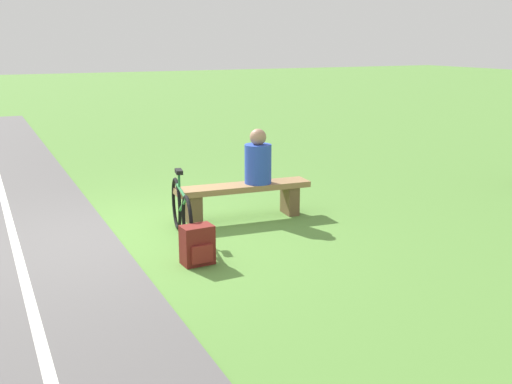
% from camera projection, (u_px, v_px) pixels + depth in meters
% --- Properties ---
extents(ground_plane, '(80.00, 80.00, 0.00)m').
position_uv_depth(ground_plane, '(124.00, 239.00, 7.64)').
color(ground_plane, '#548438').
extents(bench, '(1.92, 0.52, 0.49)m').
position_uv_depth(bench, '(243.00, 195.00, 8.44)').
color(bench, '#937047').
rests_on(bench, ground_plane).
extents(person_seated, '(0.40, 0.40, 0.76)m').
position_uv_depth(person_seated, '(258.00, 160.00, 8.40)').
color(person_seated, '#2847B7').
rests_on(person_seated, bench).
extents(bicycle, '(0.36, 1.61, 0.86)m').
position_uv_depth(bicycle, '(182.00, 212.00, 7.55)').
color(bicycle, black).
rests_on(bicycle, ground_plane).
extents(backpack, '(0.36, 0.28, 0.44)m').
position_uv_depth(backpack, '(198.00, 245.00, 6.75)').
color(backpack, maroon).
rests_on(backpack, ground_plane).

